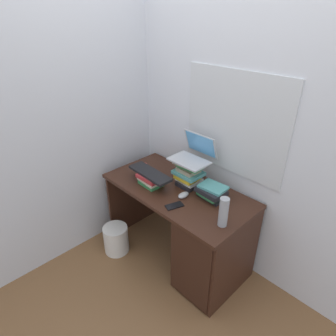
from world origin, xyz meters
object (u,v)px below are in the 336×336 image
book_stack_keyboard_riser (150,179)px  mug (144,169)px  water_bottle (224,212)px  computer_mouse (183,195)px  keyboard (150,173)px  book_stack_side (212,192)px  wastebasket (116,239)px  laptop (194,154)px  cell_phone (174,206)px  desk (203,239)px  book_stack_tall (189,174)px

book_stack_keyboard_riser → mug: (-0.19, 0.08, -0.01)m
book_stack_keyboard_riser → water_bottle: size_ratio=0.97×
computer_mouse → water_bottle: (0.42, -0.06, 0.09)m
keyboard → water_bottle: (0.74, 0.01, -0.00)m
book_stack_side → wastebasket: size_ratio=0.85×
book_stack_side → laptop: 0.35m
keyboard → mug: (-0.19, 0.08, -0.07)m
cell_phone → keyboard: bearing=-173.2°
book_stack_side → book_stack_keyboard_riser: bearing=-156.3°
water_bottle → wastebasket: water_bottle is taller
mug → wastebasket: (-0.04, -0.34, -0.64)m
book_stack_side → wastebasket: 1.08m
book_stack_side → cell_phone: size_ratio=1.69×
keyboard → book_stack_keyboard_riser: bearing=87.6°
desk → water_bottle: bearing=-21.2°
book_stack_keyboard_riser → water_bottle: water_bottle is taller
desk → computer_mouse: bearing=-171.7°
desk → cell_phone: (-0.16, -0.17, 0.34)m
book_stack_side → cell_phone: bearing=-113.6°
wastebasket → book_stack_keyboard_riser: bearing=49.1°
water_bottle → keyboard: bearing=-178.9°
desk → laptop: laptop is taller
computer_mouse → cell_phone: 0.15m
keyboard → mug: bearing=158.3°
laptop → water_bottle: 0.61m
laptop → book_stack_side: bearing=-15.3°
desk → book_stack_tall: (-0.30, 0.13, 0.44)m
computer_mouse → wastebasket: computer_mouse is taller
book_stack_side → keyboard: (-0.49, -0.22, 0.06)m
book_stack_tall → laptop: (-0.00, 0.06, 0.16)m
keyboard → computer_mouse: size_ratio=4.04×
desk → book_stack_keyboard_riser: book_stack_keyboard_riser is taller
cell_phone → book_stack_keyboard_riser: bearing=-173.7°
keyboard → cell_phone: keyboard is taller
book_stack_side → book_stack_tall: bearing=177.1°
book_stack_side → laptop: size_ratio=0.73×
book_stack_tall → laptop: bearing=92.7°
book_stack_side → mug: size_ratio=2.01×
book_stack_keyboard_riser → mug: book_stack_keyboard_riser is taller
computer_mouse → cell_phone: (0.04, -0.14, -0.01)m
book_stack_keyboard_riser → wastebasket: (-0.23, -0.26, -0.65)m
mug → cell_phone: mug is taller
book_stack_tall → laptop: laptop is taller
wastebasket → laptop: bearing=50.4°
book_stack_side → cell_phone: 0.32m
cell_phone → laptop: bearing=128.6°
book_stack_side → wastebasket: (-0.71, -0.47, -0.65)m
mug → computer_mouse: bearing=-1.7°
book_stack_keyboard_riser → book_stack_side: book_stack_side is taller
laptop → cell_phone: laptop is taller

